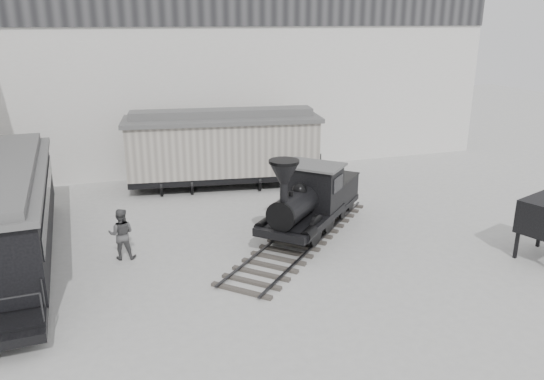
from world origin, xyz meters
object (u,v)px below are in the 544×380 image
object	(u,v)px
boxcar	(223,147)
locomotive	(309,203)
passenger_coach	(10,213)
visitor_b	(121,234)
visitor_a	(40,246)

from	to	relation	value
boxcar	locomotive	bearing A→B (deg)	-68.32
passenger_coach	visitor_b	world-z (taller)	passenger_coach
visitor_a	visitor_b	size ratio (longest dim) A/B	0.95
passenger_coach	visitor_a	distance (m)	1.76
locomotive	passenger_coach	xyz separation A→B (m)	(-11.01, 0.88, 0.52)
passenger_coach	locomotive	bearing A→B (deg)	-7.04
passenger_coach	visitor_b	bearing A→B (deg)	-17.49
visitor_b	visitor_a	bearing A→B (deg)	16.06
boxcar	visitor_a	distance (m)	11.31
boxcar	visitor_b	size ratio (longest dim) A/B	5.35
locomotive	visitor_b	world-z (taller)	locomotive
locomotive	passenger_coach	world-z (taller)	locomotive
passenger_coach	visitor_a	size ratio (longest dim) A/B	6.92
locomotive	passenger_coach	distance (m)	11.06
visitor_a	boxcar	bearing A→B (deg)	-178.64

